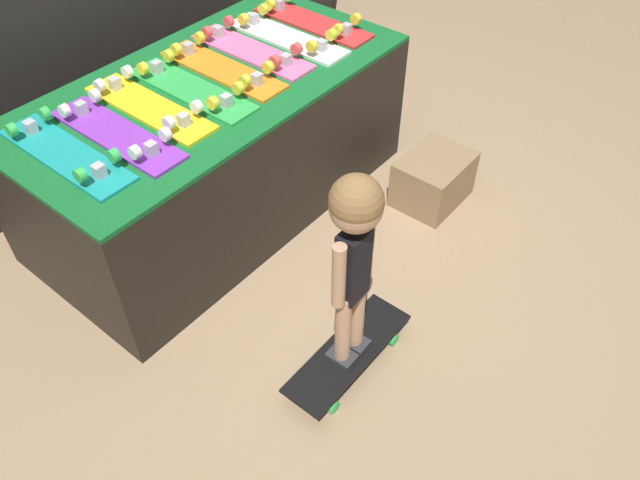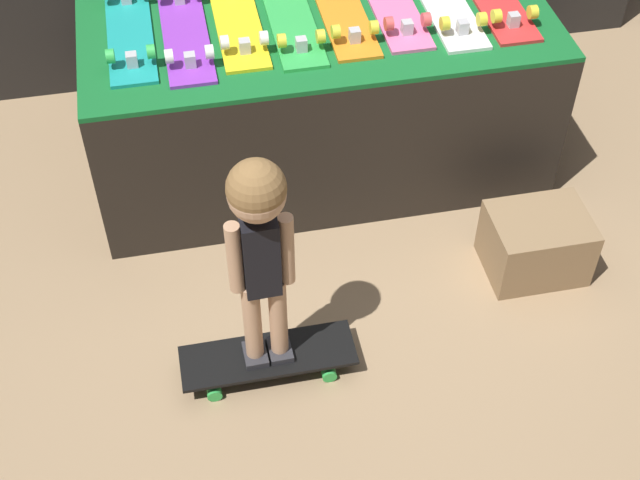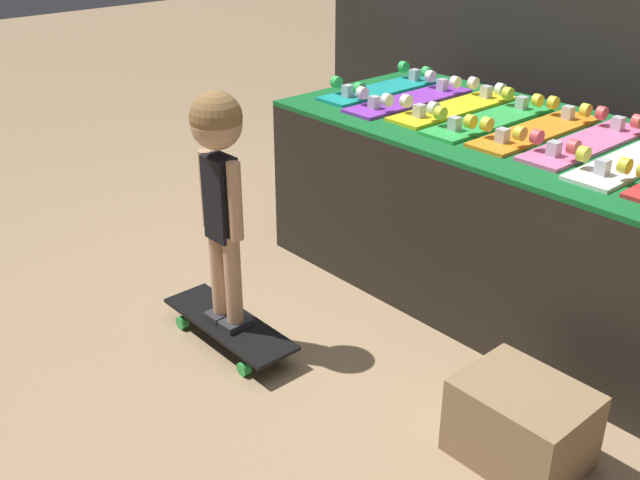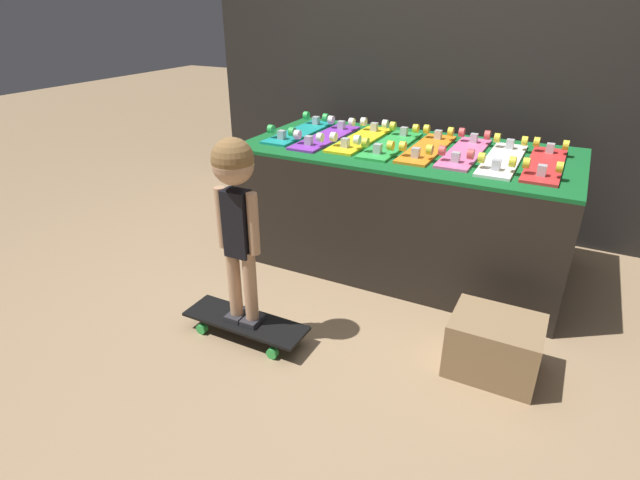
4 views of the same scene
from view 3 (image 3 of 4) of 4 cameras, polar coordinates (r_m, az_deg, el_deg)
The scene contains 12 objects.
ground_plane at distance 2.93m, azimuth 5.89°, elevation -7.32°, with size 16.00×16.00×0.00m, color #9E7F5B.
display_rack at distance 3.19m, azimuth 13.69°, elevation 2.23°, with size 1.86×0.93×0.71m.
skateboard_teal_on_rack at distance 3.51m, azimuth 4.77°, elevation 11.54°, with size 0.18×0.66×0.09m.
skateboard_purple_on_rack at distance 3.34m, azimuth 6.83°, elevation 10.71°, with size 0.18×0.66×0.09m.
skateboard_yellow_on_rack at distance 3.25m, azimuth 10.15°, elevation 10.04°, with size 0.18×0.66×0.09m.
skateboard_green_on_rack at distance 3.11m, azimuth 12.77°, elevation 9.07°, with size 0.18×0.66×0.09m.
skateboard_orange_on_rack at distance 3.02m, azimuth 16.15°, elevation 8.15°, with size 0.18×0.66×0.09m.
skateboard_pink_on_rack at distance 2.93m, azimuth 19.65°, elevation 7.12°, with size 0.18×0.66×0.09m.
skateboard_white_on_rack at distance 2.81m, azimuth 22.85°, elevation 5.79°, with size 0.18×0.66×0.09m.
skateboard_on_floor at distance 2.86m, azimuth -6.94°, elevation -6.50°, with size 0.62×0.19×0.09m.
child at distance 2.58m, azimuth -7.70°, elevation 5.49°, with size 0.21×0.18×0.88m.
storage_box at distance 2.38m, azimuth 15.09°, elevation -13.38°, with size 0.37×0.30×0.26m.
Camera 3 is at (1.62, -1.84, 1.61)m, focal length 42.00 mm.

